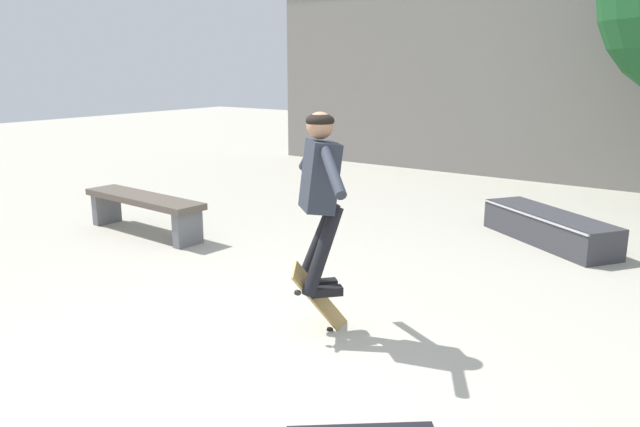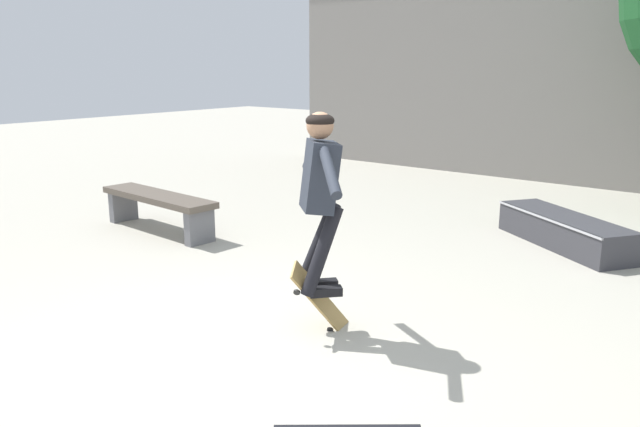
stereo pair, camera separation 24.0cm
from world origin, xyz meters
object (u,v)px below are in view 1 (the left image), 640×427
Objects in this scene: skater at (320,187)px; skateboard_flipping at (320,301)px; skate_ledge at (549,228)px; park_bench at (144,205)px.

skater is 2.00× the size of skateboard_flipping.
skateboard_flipping reaches higher than skate_ledge.
skate_ledge is at bearing 29.93° from skater.
skate_ledge is 4.00m from skater.
skater is at bearing -66.81° from skate_ledge.
skate_ledge is 3.85m from skateboard_flipping.
park_bench is 3.92m from skater.
skate_ledge is (4.37, 2.64, -0.19)m from park_bench.
skater is (-0.73, -3.79, 1.04)m from skate_ledge.
skateboard_flipping is at bearing -67.05° from skate_ledge.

